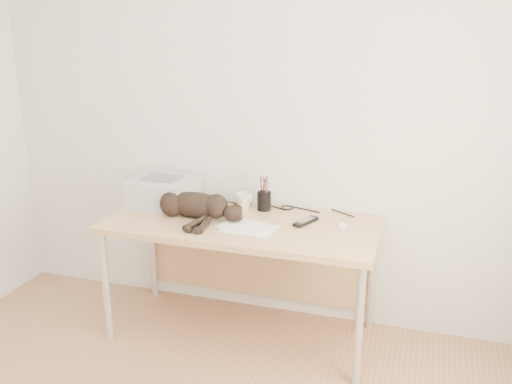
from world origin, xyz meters
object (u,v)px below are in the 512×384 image
(printer, at_px, (163,192))
(mouse, at_px, (342,224))
(cat, at_px, (192,206))
(mug, at_px, (244,201))
(pen_cup, at_px, (264,201))
(desk, at_px, (246,238))

(printer, bearing_deg, mouse, -1.95)
(printer, relative_size, cat, 0.56)
(mug, height_order, pen_cup, pen_cup)
(pen_cup, bearing_deg, mouse, -15.22)
(cat, height_order, mouse, cat)
(desk, relative_size, printer, 4.02)
(pen_cup, bearing_deg, cat, -146.03)
(printer, distance_m, pen_cup, 0.65)
(mug, bearing_deg, printer, -170.63)
(desk, distance_m, printer, 0.61)
(desk, height_order, mug, mug)
(printer, bearing_deg, mug, 9.37)
(cat, relative_size, mouse, 7.21)
(printer, distance_m, mug, 0.52)
(cat, distance_m, mug, 0.34)
(pen_cup, bearing_deg, printer, -171.25)
(printer, bearing_deg, cat, -29.55)
(desk, height_order, cat, cat)
(printer, xyz_separation_m, mouse, (1.14, -0.04, -0.07))
(printer, height_order, pen_cup, pen_cup)
(pen_cup, relative_size, mouse, 2.20)
(mouse, bearing_deg, cat, 168.58)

